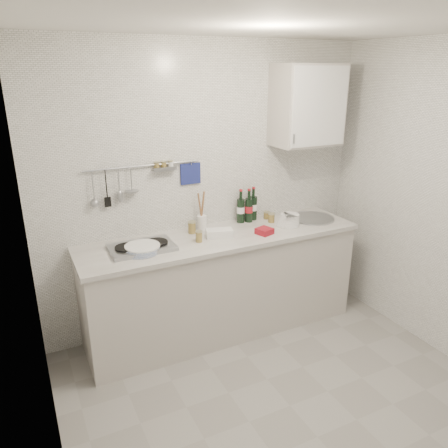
% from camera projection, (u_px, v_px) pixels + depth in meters
% --- Properties ---
extents(floor, '(3.00, 3.00, 0.00)m').
position_uv_depth(floor, '(290.00, 406.00, 3.10)').
color(floor, gray).
rests_on(floor, ground).
extents(ceiling, '(3.00, 3.00, 0.00)m').
position_uv_depth(ceiling, '(315.00, 19.00, 2.25)').
color(ceiling, silver).
rests_on(ceiling, back_wall).
extents(back_wall, '(3.00, 0.02, 2.50)m').
position_uv_depth(back_wall, '(207.00, 189.00, 3.86)').
color(back_wall, silver).
rests_on(back_wall, floor).
extents(wall_left, '(0.02, 2.80, 2.50)m').
position_uv_depth(wall_left, '(38.00, 296.00, 2.05)').
color(wall_left, silver).
rests_on(wall_left, floor).
extents(counter, '(2.44, 0.64, 0.96)m').
position_uv_depth(counter, '(223.00, 286.00, 3.88)').
color(counter, '#B7B1A9').
rests_on(counter, floor).
extents(wall_rail, '(0.98, 0.09, 0.34)m').
position_uv_depth(wall_rail, '(141.00, 178.00, 3.52)').
color(wall_rail, '#93969B').
rests_on(wall_rail, back_wall).
extents(wall_cabinet, '(0.60, 0.38, 0.70)m').
position_uv_depth(wall_cabinet, '(308.00, 105.00, 3.84)').
color(wall_cabinet, '#B7B1A9').
rests_on(wall_cabinet, back_wall).
extents(plate_stack_hob, '(0.30, 0.29, 0.05)m').
position_uv_depth(plate_stack_hob, '(142.00, 249.00, 3.37)').
color(plate_stack_hob, '#4865A5').
rests_on(plate_stack_hob, counter).
extents(plate_stack_sink, '(0.23, 0.22, 0.10)m').
position_uv_depth(plate_stack_sink, '(289.00, 220.00, 3.95)').
color(plate_stack_sink, white).
rests_on(plate_stack_sink, counter).
extents(wine_bottles, '(0.22, 0.11, 0.31)m').
position_uv_depth(wine_bottles, '(248.00, 205.00, 4.00)').
color(wine_bottles, black).
rests_on(wine_bottles, counter).
extents(butter_dish, '(0.24, 0.17, 0.07)m').
position_uv_depth(butter_dish, '(219.00, 233.00, 3.66)').
color(butter_dish, white).
rests_on(butter_dish, counter).
extents(strawberry_punnet, '(0.15, 0.15, 0.05)m').
position_uv_depth(strawberry_punnet, '(264.00, 231.00, 3.73)').
color(strawberry_punnet, '#AC132D').
rests_on(strawberry_punnet, counter).
extents(utensil_crock, '(0.08, 0.08, 0.35)m').
position_uv_depth(utensil_crock, '(202.00, 221.00, 3.81)').
color(utensil_crock, white).
rests_on(utensil_crock, counter).
extents(jar_a, '(0.07, 0.07, 0.11)m').
position_uv_depth(jar_a, '(192.00, 227.00, 3.74)').
color(jar_a, olive).
rests_on(jar_a, counter).
extents(jar_b, '(0.06, 0.06, 0.07)m').
position_uv_depth(jar_b, '(267.00, 215.00, 4.11)').
color(jar_b, olive).
rests_on(jar_b, counter).
extents(jar_c, '(0.06, 0.06, 0.09)m').
position_uv_depth(jar_c, '(271.00, 218.00, 4.01)').
color(jar_c, olive).
rests_on(jar_c, counter).
extents(jar_d, '(0.06, 0.06, 0.10)m').
position_uv_depth(jar_d, '(199.00, 236.00, 3.55)').
color(jar_d, olive).
rests_on(jar_d, counter).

